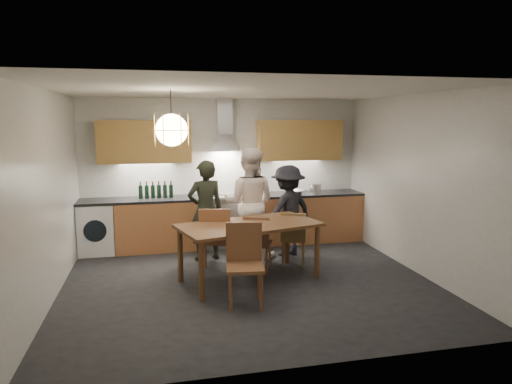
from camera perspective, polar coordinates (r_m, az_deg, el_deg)
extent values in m
plane|color=black|center=(6.44, -0.89, -11.22)|extent=(5.00, 5.00, 0.00)
cube|color=white|center=(8.31, -4.06, 2.59)|extent=(5.00, 0.02, 2.60)
cube|color=white|center=(3.97, 5.68, -4.52)|extent=(5.00, 0.02, 2.60)
cube|color=white|center=(6.12, -24.48, -0.51)|extent=(0.02, 4.50, 2.60)
cube|color=white|center=(7.05, 19.40, 0.95)|extent=(0.02, 4.50, 2.60)
cube|color=silver|center=(6.05, -0.95, 12.55)|extent=(5.00, 4.50, 0.02)
cube|color=#CC834E|center=(8.07, -11.97, -4.05)|extent=(1.45, 0.60, 0.86)
cube|color=#CC834E|center=(8.51, 6.20, -3.23)|extent=(2.05, 0.60, 0.86)
cube|color=white|center=(8.13, -19.23, -4.30)|extent=(0.58, 0.58, 0.85)
cube|color=black|center=(7.99, -14.23, -0.97)|extent=(2.05, 0.62, 0.04)
cube|color=black|center=(8.42, 6.25, -0.24)|extent=(2.05, 0.62, 0.04)
cube|color=silver|center=(8.17, -3.68, -3.93)|extent=(0.90, 0.60, 0.80)
cube|color=black|center=(7.90, -3.35, -4.52)|extent=(0.78, 0.02, 0.42)
cube|color=slate|center=(8.08, -3.71, -0.89)|extent=(0.90, 0.60, 0.08)
cube|color=silver|center=(7.82, -3.42, -0.77)|extent=(0.90, 0.08, 0.04)
cube|color=tan|center=(8.00, -13.76, 6.13)|extent=(1.55, 0.35, 0.72)
cube|color=tan|center=(8.41, 5.44, 6.47)|extent=(1.55, 0.35, 0.72)
cube|color=silver|center=(8.13, -4.00, 9.44)|extent=(0.26, 0.22, 0.62)
cylinder|color=black|center=(5.82, -10.58, 10.08)|extent=(0.01, 0.01, 0.50)
sphere|color=#FFE0A5|center=(5.82, -10.50, 7.62)|extent=(0.40, 0.40, 0.40)
torus|color=gold|center=(5.82, -10.50, 7.62)|extent=(0.43, 0.43, 0.01)
cube|color=brown|center=(6.31, -0.84, -4.17)|extent=(2.10, 1.44, 0.04)
cylinder|color=brown|center=(5.73, -6.83, -9.82)|extent=(0.07, 0.07, 0.77)
cylinder|color=brown|center=(6.44, -9.44, -7.76)|extent=(0.07, 0.07, 0.77)
cylinder|color=brown|center=(6.54, 7.64, -7.44)|extent=(0.07, 0.07, 0.77)
cylinder|color=brown|center=(7.17, 3.92, -5.92)|extent=(0.07, 0.07, 0.77)
cube|color=brown|center=(6.74, -5.02, -6.06)|extent=(0.53, 0.53, 0.04)
cube|color=brown|center=(6.48, -5.20, -4.25)|extent=(0.44, 0.14, 0.49)
cylinder|color=brown|center=(6.97, -3.38, -7.66)|extent=(0.04, 0.04, 0.46)
cylinder|color=brown|center=(6.63, -3.55, -8.55)|extent=(0.04, 0.04, 0.46)
cylinder|color=brown|center=(7.00, -6.35, -7.63)|extent=(0.04, 0.04, 0.46)
cylinder|color=brown|center=(6.66, -6.68, -8.52)|extent=(0.04, 0.04, 0.46)
cube|color=brown|center=(6.81, 0.26, -6.46)|extent=(0.50, 0.50, 0.04)
cube|color=brown|center=(6.59, 0.01, -4.95)|extent=(0.37, 0.18, 0.42)
cylinder|color=brown|center=(6.99, 1.73, -7.88)|extent=(0.03, 0.03, 0.39)
cylinder|color=brown|center=(6.70, 1.35, -8.63)|extent=(0.03, 0.03, 0.39)
cylinder|color=brown|center=(7.04, -0.78, -7.75)|extent=(0.03, 0.03, 0.39)
cylinder|color=brown|center=(6.75, -1.28, -8.50)|extent=(0.03, 0.03, 0.39)
cube|color=brown|center=(7.13, 4.75, -5.80)|extent=(0.49, 0.49, 0.04)
cube|color=brown|center=(6.91, 4.68, -4.35)|extent=(0.37, 0.17, 0.42)
cylinder|color=brown|center=(7.33, 6.01, -7.14)|extent=(0.03, 0.03, 0.39)
cylinder|color=brown|center=(7.03, 5.91, -7.83)|extent=(0.03, 0.03, 0.39)
cylinder|color=brown|center=(7.35, 3.60, -7.06)|extent=(0.03, 0.03, 0.39)
cylinder|color=brown|center=(7.05, 3.38, -7.75)|extent=(0.03, 0.03, 0.39)
cube|color=brown|center=(5.54, -1.38, -9.41)|extent=(0.50, 0.50, 0.04)
cube|color=brown|center=(5.65, -1.52, -6.22)|extent=(0.45, 0.10, 0.49)
cylinder|color=brown|center=(5.45, -3.18, -12.53)|extent=(0.04, 0.04, 0.46)
cylinder|color=brown|center=(5.78, -3.30, -11.22)|extent=(0.04, 0.04, 0.46)
cylinder|color=brown|center=(5.47, 0.68, -12.43)|extent=(0.04, 0.04, 0.46)
cylinder|color=brown|center=(5.80, 0.33, -11.13)|extent=(0.04, 0.04, 0.46)
imported|color=black|center=(7.28, -6.33, -2.32)|extent=(0.65, 0.49, 1.60)
imported|color=white|center=(7.39, -0.87, -1.38)|extent=(1.05, 0.94, 1.79)
imported|color=black|center=(7.51, 3.99, -2.35)|extent=(1.11, 0.91, 1.50)
imported|color=#B6B6BA|center=(8.28, 4.97, 0.01)|extent=(0.36, 0.36, 0.07)
cylinder|color=silver|center=(8.47, 7.37, 0.46)|extent=(0.26, 0.26, 0.16)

